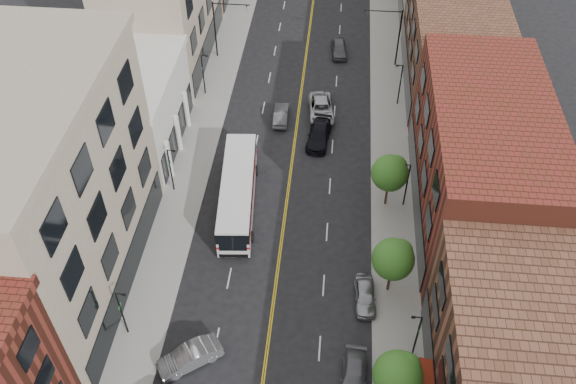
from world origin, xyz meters
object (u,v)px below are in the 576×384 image
(car_angle_b, at_px, (190,357))
(car_lane_a, at_px, (319,135))
(city_bus, at_px, (238,191))
(car_parked_far, at_px, (365,295))
(car_lane_behind, at_px, (281,115))
(car_lane_c, at_px, (339,48))
(car_parked_mid, at_px, (354,377))
(car_lane_b, at_px, (321,109))

(car_angle_b, xyz_separation_m, car_lane_a, (8.12, 26.87, -0.02))
(city_bus, distance_m, car_parked_far, 15.44)
(car_angle_b, relative_size, car_lane_behind, 1.13)
(city_bus, bearing_deg, car_lane_c, 67.91)
(car_parked_far, distance_m, car_lane_a, 20.62)
(car_parked_mid, distance_m, car_lane_behind, 31.64)
(car_parked_mid, distance_m, car_lane_a, 27.62)
(car_parked_far, bearing_deg, city_bus, 136.79)
(city_bus, bearing_deg, car_lane_b, 59.98)
(car_lane_a, distance_m, car_lane_b, 4.58)
(car_lane_behind, bearing_deg, car_angle_b, 81.14)
(car_lane_a, relative_size, car_lane_c, 1.20)
(car_lane_behind, bearing_deg, city_bus, 77.14)
(city_bus, bearing_deg, car_angle_b, -98.81)
(car_angle_b, bearing_deg, car_parked_mid, 52.87)
(city_bus, distance_m, car_parked_mid, 20.39)
(car_parked_mid, relative_size, car_lane_b, 0.79)
(car_lane_behind, relative_size, car_lane_b, 0.74)
(car_lane_behind, distance_m, car_lane_a, 5.38)
(car_parked_mid, bearing_deg, car_lane_b, 100.93)
(car_lane_b, height_order, car_lane_c, car_lane_b)
(car_parked_far, height_order, car_lane_a, car_lane_a)
(city_bus, bearing_deg, car_parked_mid, -61.99)
(car_parked_mid, xyz_separation_m, car_lane_a, (-4.07, 27.31, 0.12))
(car_lane_behind, bearing_deg, car_lane_c, -114.27)
(car_lane_a, distance_m, car_lane_c, 17.33)
(car_angle_b, distance_m, car_parked_far, 14.69)
(car_parked_mid, height_order, car_lane_behind, car_lane_behind)
(car_parked_mid, bearing_deg, city_bus, 126.50)
(car_parked_far, height_order, car_lane_behind, same)
(car_angle_b, distance_m, car_lane_b, 32.48)
(car_lane_c, bearing_deg, car_parked_far, -90.85)
(car_angle_b, relative_size, car_parked_mid, 1.07)
(city_bus, xyz_separation_m, car_parked_mid, (11.05, -17.08, -1.29))
(car_lane_b, xyz_separation_m, car_lane_c, (1.56, 12.68, -0.04))
(car_parked_mid, xyz_separation_m, car_lane_b, (-4.10, 31.90, 0.15))
(city_bus, height_order, car_lane_behind, city_bus)
(car_parked_mid, distance_m, car_parked_far, 7.33)
(car_lane_behind, distance_m, car_lane_b, 4.51)
(car_lane_b, bearing_deg, car_angle_b, -111.44)
(car_lane_a, xyz_separation_m, car_lane_b, (-0.03, 4.58, 0.03))
(city_bus, xyz_separation_m, car_lane_a, (6.98, 10.23, -1.17))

